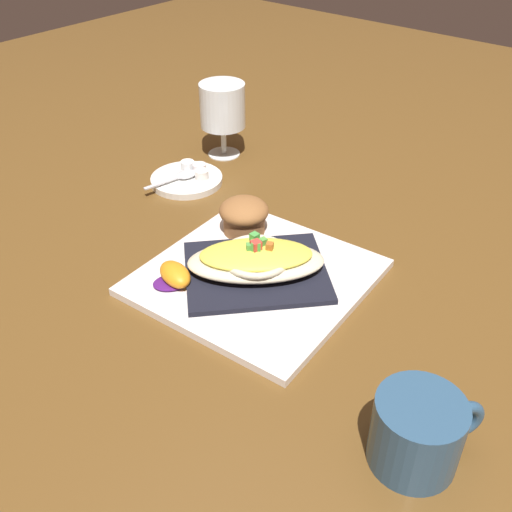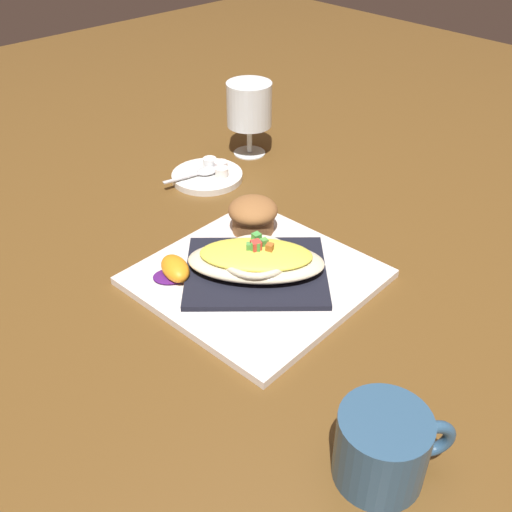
{
  "view_description": "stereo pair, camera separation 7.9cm",
  "coord_description": "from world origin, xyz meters",
  "px_view_note": "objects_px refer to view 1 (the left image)",
  "views": [
    {
      "loc": [
        -0.41,
        0.5,
        0.5
      ],
      "look_at": [
        0.0,
        0.0,
        0.04
      ],
      "focal_mm": 41.66,
      "sensor_mm": 36.0,
      "label": 1
    },
    {
      "loc": [
        -0.47,
        0.44,
        0.5
      ],
      "look_at": [
        0.0,
        0.0,
        0.04
      ],
      "focal_mm": 41.66,
      "sensor_mm": 36.0,
      "label": 2
    }
  ],
  "objects_px": {
    "orange_garnish": "(174,276)",
    "coffee_mug": "(417,435)",
    "gratin_dish": "(256,259)",
    "square_plate": "(256,277)",
    "spoon": "(184,175)",
    "stemmed_glass": "(223,109)",
    "creamer_cup_0": "(202,175)",
    "creamer_saucer": "(187,180)",
    "creamer_cup_1": "(200,168)",
    "creamer_cup_2": "(188,165)",
    "muffin": "(244,215)"
  },
  "relations": [
    {
      "from": "gratin_dish",
      "to": "creamer_saucer",
      "type": "bearing_deg",
      "value": -26.83
    },
    {
      "from": "gratin_dish",
      "to": "orange_garnish",
      "type": "distance_m",
      "value": 0.11
    },
    {
      "from": "gratin_dish",
      "to": "square_plate",
      "type": "bearing_deg",
      "value": 100.96
    },
    {
      "from": "orange_garnish",
      "to": "coffee_mug",
      "type": "relative_size",
      "value": 0.61
    },
    {
      "from": "muffin",
      "to": "creamer_cup_1",
      "type": "distance_m",
      "value": 0.21
    },
    {
      "from": "square_plate",
      "to": "creamer_cup_1",
      "type": "xyz_separation_m",
      "value": [
        0.27,
        -0.16,
        0.01
      ]
    },
    {
      "from": "stemmed_glass",
      "to": "spoon",
      "type": "height_order",
      "value": "stemmed_glass"
    },
    {
      "from": "square_plate",
      "to": "creamer_cup_2",
      "type": "bearing_deg",
      "value": -28.76
    },
    {
      "from": "coffee_mug",
      "to": "stemmed_glass",
      "type": "xyz_separation_m",
      "value": [
        0.6,
        -0.38,
        0.06
      ]
    },
    {
      "from": "creamer_cup_0",
      "to": "creamer_saucer",
      "type": "bearing_deg",
      "value": 26.84
    },
    {
      "from": "coffee_mug",
      "to": "spoon",
      "type": "relative_size",
      "value": 1.03
    },
    {
      "from": "muffin",
      "to": "creamer_saucer",
      "type": "relative_size",
      "value": 0.59
    },
    {
      "from": "coffee_mug",
      "to": "creamer_cup_1",
      "type": "bearing_deg",
      "value": -26.83
    },
    {
      "from": "gratin_dish",
      "to": "stemmed_glass",
      "type": "distance_m",
      "value": 0.4
    },
    {
      "from": "square_plate",
      "to": "gratin_dish",
      "type": "height_order",
      "value": "gratin_dish"
    },
    {
      "from": "creamer_saucer",
      "to": "creamer_cup_1",
      "type": "distance_m",
      "value": 0.03
    },
    {
      "from": "orange_garnish",
      "to": "creamer_saucer",
      "type": "relative_size",
      "value": 0.52
    },
    {
      "from": "stemmed_glass",
      "to": "creamer_saucer",
      "type": "relative_size",
      "value": 1.1
    },
    {
      "from": "stemmed_glass",
      "to": "creamer_cup_1",
      "type": "xyz_separation_m",
      "value": [
        -0.03,
        0.1,
        -0.07
      ]
    },
    {
      "from": "coffee_mug",
      "to": "creamer_cup_2",
      "type": "distance_m",
      "value": 0.65
    },
    {
      "from": "gratin_dish",
      "to": "muffin",
      "type": "bearing_deg",
      "value": -40.91
    },
    {
      "from": "creamer_cup_1",
      "to": "creamer_cup_2",
      "type": "bearing_deg",
      "value": 14.19
    },
    {
      "from": "gratin_dish",
      "to": "creamer_cup_0",
      "type": "distance_m",
      "value": 0.29
    },
    {
      "from": "gratin_dish",
      "to": "orange_garnish",
      "type": "relative_size",
      "value": 3.05
    },
    {
      "from": "gratin_dish",
      "to": "creamer_cup_0",
      "type": "height_order",
      "value": "gratin_dish"
    },
    {
      "from": "muffin",
      "to": "creamer_saucer",
      "type": "distance_m",
      "value": 0.2
    },
    {
      "from": "coffee_mug",
      "to": "creamer_cup_1",
      "type": "xyz_separation_m",
      "value": [
        0.56,
        -0.29,
        -0.02
      ]
    },
    {
      "from": "creamer_saucer",
      "to": "creamer_cup_1",
      "type": "relative_size",
      "value": 5.21
    },
    {
      "from": "coffee_mug",
      "to": "spoon",
      "type": "height_order",
      "value": "coffee_mug"
    },
    {
      "from": "muffin",
      "to": "creamer_cup_2",
      "type": "height_order",
      "value": "muffin"
    },
    {
      "from": "square_plate",
      "to": "spoon",
      "type": "height_order",
      "value": "spoon"
    },
    {
      "from": "orange_garnish",
      "to": "spoon",
      "type": "relative_size",
      "value": 0.63
    },
    {
      "from": "muffin",
      "to": "orange_garnish",
      "type": "bearing_deg",
      "value": 93.98
    },
    {
      "from": "creamer_cup_0",
      "to": "gratin_dish",
      "type": "bearing_deg",
      "value": 148.66
    },
    {
      "from": "creamer_saucer",
      "to": "creamer_cup_2",
      "type": "bearing_deg",
      "value": -50.03
    },
    {
      "from": "orange_garnish",
      "to": "creamer_saucer",
      "type": "height_order",
      "value": "orange_garnish"
    },
    {
      "from": "creamer_cup_1",
      "to": "coffee_mug",
      "type": "bearing_deg",
      "value": 153.17
    },
    {
      "from": "square_plate",
      "to": "creamer_cup_1",
      "type": "relative_size",
      "value": 11.61
    },
    {
      "from": "square_plate",
      "to": "stemmed_glass",
      "type": "height_order",
      "value": "stemmed_glass"
    },
    {
      "from": "coffee_mug",
      "to": "creamer_cup_0",
      "type": "distance_m",
      "value": 0.61
    },
    {
      "from": "square_plate",
      "to": "creamer_cup_2",
      "type": "relative_size",
      "value": 11.61
    },
    {
      "from": "stemmed_glass",
      "to": "gratin_dish",
      "type": "bearing_deg",
      "value": 138.48
    },
    {
      "from": "square_plate",
      "to": "creamer_saucer",
      "type": "distance_m",
      "value": 0.3
    },
    {
      "from": "spoon",
      "to": "orange_garnish",
      "type": "bearing_deg",
      "value": 132.95
    },
    {
      "from": "spoon",
      "to": "creamer_cup_1",
      "type": "relative_size",
      "value": 4.31
    },
    {
      "from": "coffee_mug",
      "to": "orange_garnish",
      "type": "bearing_deg",
      "value": -5.74
    },
    {
      "from": "orange_garnish",
      "to": "creamer_cup_1",
      "type": "distance_m",
      "value": 0.32
    },
    {
      "from": "muffin",
      "to": "creamer_saucer",
      "type": "bearing_deg",
      "value": -19.26
    },
    {
      "from": "square_plate",
      "to": "orange_garnish",
      "type": "bearing_deg",
      "value": 49.45
    },
    {
      "from": "creamer_saucer",
      "to": "creamer_cup_2",
      "type": "height_order",
      "value": "creamer_cup_2"
    }
  ]
}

